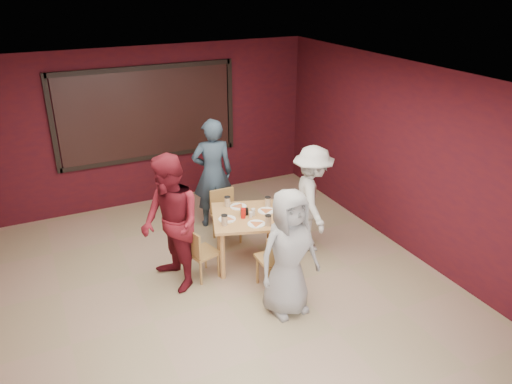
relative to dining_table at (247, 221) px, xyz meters
name	(u,v)px	position (x,y,z in m)	size (l,w,h in m)	color
floor	(226,301)	(-0.66, -0.75, -0.67)	(7.00, 7.00, 0.00)	tan
window_blinds	(147,114)	(-0.66, 2.70, 0.98)	(3.00, 0.02, 1.50)	black
dining_table	(247,221)	(0.00, 0.00, 0.00)	(1.22, 1.22, 0.91)	tan
chair_front	(277,258)	(0.06, -0.81, -0.17)	(0.43, 0.43, 0.88)	#B38445
chair_back	(225,212)	(-0.02, 0.78, -0.20)	(0.40, 0.40, 0.82)	#B38445
chair_left	(199,251)	(-0.78, -0.10, -0.23)	(0.46, 0.46, 0.77)	#B38445
chair_right	(294,220)	(0.81, 0.05, -0.18)	(0.53, 0.53, 0.86)	#B38445
diner_front	(289,253)	(-0.02, -1.25, 0.16)	(0.80, 0.52, 1.65)	#9A9A9A
diner_back	(213,173)	(0.00, 1.34, 0.25)	(0.67, 0.44, 1.83)	#304356
diner_left	(171,224)	(-1.13, -0.10, 0.26)	(0.90, 0.70, 1.86)	maroon
diner_right	(312,199)	(1.06, -0.03, 0.15)	(1.06, 0.61, 1.64)	silver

